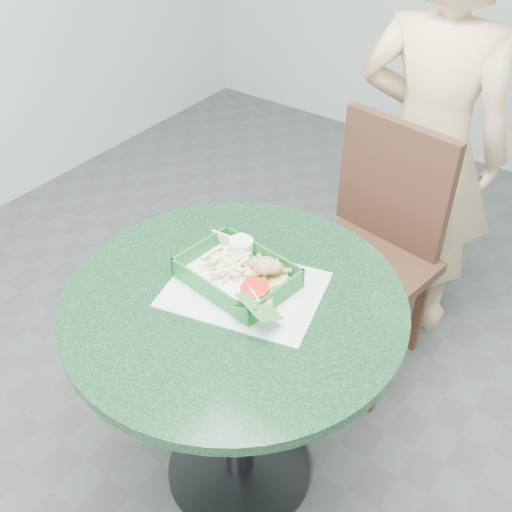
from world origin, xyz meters
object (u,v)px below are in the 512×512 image
Objects in this scene: food_basket at (237,283)px; crab_sandwich at (266,273)px; dining_chair at (374,237)px; diner_person at (429,142)px; sauce_ramekin at (237,250)px; cafe_table at (236,349)px.

food_basket is 2.53× the size of crab_sandwich.
dining_chair is 0.39m from diner_person.
diner_person is 14.26× the size of crab_sandwich.
diner_person is at bearing 79.41° from sauce_ramekin.
food_basket is 4.32× the size of sauce_ramekin.
cafe_table is at bearing 81.07° from diner_person.
diner_person is at bearing 92.70° from dining_chair.
sauce_ramekin is at bearing 124.40° from cafe_table.
diner_person is at bearing 85.39° from cafe_table.
crab_sandwich reaches higher than cafe_table.
diner_person is at bearing 86.78° from crab_sandwich.
sauce_ramekin is at bearing 75.10° from diner_person.
dining_chair is 0.69m from sauce_ramekin.
cafe_table is 0.24m from crab_sandwich.
dining_chair is at bearing 77.63° from sauce_ramekin.
sauce_ramekin is at bearing 127.67° from food_basket.
cafe_table is at bearing -84.37° from dining_chair.
cafe_table is 0.20m from food_basket.
sauce_ramekin is (-0.14, -0.62, 0.27)m from dining_chair.
cafe_table is 0.56× the size of diner_person.
crab_sandwich is (0.06, 0.05, 0.03)m from food_basket.
cafe_table is at bearing -60.66° from food_basket.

